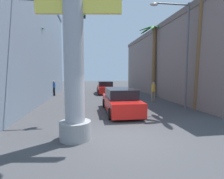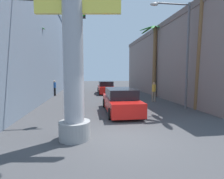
{
  "view_description": "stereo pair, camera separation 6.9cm",
  "coord_description": "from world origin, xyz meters",
  "px_view_note": "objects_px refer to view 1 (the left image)",
  "views": [
    {
      "loc": [
        -1.53,
        -6.44,
        2.54
      ],
      "look_at": [
        0.0,
        3.74,
        1.59
      ],
      "focal_mm": 28.0,
      "sensor_mm": 36.0,
      "label": 1
    },
    {
      "loc": [
        -1.46,
        -6.45,
        2.54
      ],
      "look_at": [
        0.0,
        3.74,
        1.59
      ],
      "focal_mm": 28.0,
      "sensor_mm": 36.0,
      "label": 2
    }
  ],
  "objects_px": {
    "palm_tree_mid_left": "(31,51)",
    "palm_tree_near_right": "(201,22)",
    "pedestrian_far_left": "(54,87)",
    "car_lead": "(120,101)",
    "car_far": "(105,88)",
    "traffic_light_mast": "(34,37)",
    "street_lamp": "(181,45)",
    "pedestrian_mid_right": "(153,90)",
    "palm_tree_mid_right": "(154,54)",
    "neon_sign_pole": "(73,11)"
  },
  "relations": [
    {
      "from": "car_far",
      "to": "palm_tree_mid_right",
      "type": "height_order",
      "value": "palm_tree_mid_right"
    },
    {
      "from": "street_lamp",
      "to": "pedestrian_far_left",
      "type": "relative_size",
      "value": 4.23
    },
    {
      "from": "neon_sign_pole",
      "to": "car_far",
      "type": "xyz_separation_m",
      "value": [
        2.83,
        15.21,
        -4.06
      ]
    },
    {
      "from": "street_lamp",
      "to": "car_far",
      "type": "xyz_separation_m",
      "value": [
        -4.26,
        10.31,
        -3.77
      ]
    },
    {
      "from": "palm_tree_near_right",
      "to": "street_lamp",
      "type": "bearing_deg",
      "value": 152.64
    },
    {
      "from": "palm_tree_mid_left",
      "to": "pedestrian_mid_right",
      "type": "xyz_separation_m",
      "value": [
        10.67,
        -1.25,
        -3.45
      ]
    },
    {
      "from": "street_lamp",
      "to": "neon_sign_pole",
      "type": "bearing_deg",
      "value": -145.35
    },
    {
      "from": "palm_tree_near_right",
      "to": "pedestrian_far_left",
      "type": "bearing_deg",
      "value": 140.19
    },
    {
      "from": "traffic_light_mast",
      "to": "palm_tree_mid_left",
      "type": "distance_m",
      "value": 6.5
    },
    {
      "from": "neon_sign_pole",
      "to": "pedestrian_mid_right",
      "type": "bearing_deg",
      "value": 51.86
    },
    {
      "from": "traffic_light_mast",
      "to": "car_far",
      "type": "bearing_deg",
      "value": 66.91
    },
    {
      "from": "pedestrian_far_left",
      "to": "neon_sign_pole",
      "type": "bearing_deg",
      "value": -77.03
    },
    {
      "from": "palm_tree_mid_left",
      "to": "palm_tree_near_right",
      "type": "height_order",
      "value": "palm_tree_near_right"
    },
    {
      "from": "car_lead",
      "to": "pedestrian_far_left",
      "type": "xyz_separation_m",
      "value": [
        -5.83,
        9.38,
        0.29
      ]
    },
    {
      "from": "pedestrian_mid_right",
      "to": "traffic_light_mast",
      "type": "bearing_deg",
      "value": -150.33
    },
    {
      "from": "palm_tree_mid_right",
      "to": "street_lamp",
      "type": "bearing_deg",
      "value": -95.81
    },
    {
      "from": "car_far",
      "to": "pedestrian_far_left",
      "type": "xyz_separation_m",
      "value": [
        -6.01,
        -1.42,
        0.29
      ]
    },
    {
      "from": "street_lamp",
      "to": "pedestrian_far_left",
      "type": "height_order",
      "value": "street_lamp"
    },
    {
      "from": "palm_tree_mid_right",
      "to": "pedestrian_mid_right",
      "type": "xyz_separation_m",
      "value": [
        -1.36,
        -3.53,
        -3.6
      ]
    },
    {
      "from": "car_far",
      "to": "palm_tree_mid_left",
      "type": "bearing_deg",
      "value": -140.72
    },
    {
      "from": "car_lead",
      "to": "palm_tree_near_right",
      "type": "height_order",
      "value": "palm_tree_near_right"
    },
    {
      "from": "car_far",
      "to": "palm_tree_mid_left",
      "type": "relative_size",
      "value": 0.66
    },
    {
      "from": "pedestrian_far_left",
      "to": "palm_tree_near_right",
      "type": "bearing_deg",
      "value": -39.81
    },
    {
      "from": "neon_sign_pole",
      "to": "car_far",
      "type": "relative_size",
      "value": 2.22
    },
    {
      "from": "car_lead",
      "to": "pedestrian_far_left",
      "type": "bearing_deg",
      "value": 121.84
    },
    {
      "from": "neon_sign_pole",
      "to": "car_lead",
      "type": "xyz_separation_m",
      "value": [
        2.65,
        4.41,
        -4.05
      ]
    },
    {
      "from": "neon_sign_pole",
      "to": "palm_tree_mid_left",
      "type": "relative_size",
      "value": 1.47
    },
    {
      "from": "palm_tree_mid_right",
      "to": "pedestrian_far_left",
      "type": "xyz_separation_m",
      "value": [
        -10.96,
        2.09,
        -3.61
      ]
    },
    {
      "from": "palm_tree_near_right",
      "to": "pedestrian_mid_right",
      "type": "height_order",
      "value": "palm_tree_near_right"
    },
    {
      "from": "neon_sign_pole",
      "to": "pedestrian_mid_right",
      "type": "xyz_separation_m",
      "value": [
        6.42,
        8.17,
        -3.75
      ]
    },
    {
      "from": "car_far",
      "to": "palm_tree_mid_right",
      "type": "xyz_separation_m",
      "value": [
        4.95,
        -3.51,
        3.9
      ]
    },
    {
      "from": "neon_sign_pole",
      "to": "traffic_light_mast",
      "type": "xyz_separation_m",
      "value": [
        -2.28,
        3.22,
        -0.32
      ]
    },
    {
      "from": "street_lamp",
      "to": "car_far",
      "type": "height_order",
      "value": "street_lamp"
    },
    {
      "from": "street_lamp",
      "to": "pedestrian_mid_right",
      "type": "distance_m",
      "value": 4.81
    },
    {
      "from": "palm_tree_mid_left",
      "to": "palm_tree_mid_right",
      "type": "xyz_separation_m",
      "value": [
        12.03,
        2.28,
        0.15
      ]
    },
    {
      "from": "traffic_light_mast",
      "to": "palm_tree_near_right",
      "type": "distance_m",
      "value": 10.59
    },
    {
      "from": "palm_tree_mid_left",
      "to": "pedestrian_far_left",
      "type": "height_order",
      "value": "palm_tree_mid_left"
    },
    {
      "from": "car_far",
      "to": "pedestrian_far_left",
      "type": "relative_size",
      "value": 2.62
    },
    {
      "from": "car_lead",
      "to": "neon_sign_pole",
      "type": "bearing_deg",
      "value": -121.04
    },
    {
      "from": "pedestrian_far_left",
      "to": "traffic_light_mast",
      "type": "bearing_deg",
      "value": -85.14
    },
    {
      "from": "neon_sign_pole",
      "to": "street_lamp",
      "type": "bearing_deg",
      "value": 34.65
    },
    {
      "from": "palm_tree_mid_left",
      "to": "palm_tree_near_right",
      "type": "distance_m",
      "value": 13.47
    },
    {
      "from": "palm_tree_mid_left",
      "to": "pedestrian_far_left",
      "type": "xyz_separation_m",
      "value": [
        1.07,
        4.37,
        -3.46
      ]
    },
    {
      "from": "street_lamp",
      "to": "car_far",
      "type": "bearing_deg",
      "value": 112.44
    },
    {
      "from": "car_lead",
      "to": "pedestrian_mid_right",
      "type": "bearing_deg",
      "value": 45.0
    },
    {
      "from": "palm_tree_mid_right",
      "to": "car_far",
      "type": "bearing_deg",
      "value": 144.69
    },
    {
      "from": "neon_sign_pole",
      "to": "palm_tree_mid_left",
      "type": "bearing_deg",
      "value": 114.26
    },
    {
      "from": "traffic_light_mast",
      "to": "neon_sign_pole",
      "type": "bearing_deg",
      "value": -54.72
    },
    {
      "from": "car_lead",
      "to": "palm_tree_mid_right",
      "type": "xyz_separation_m",
      "value": [
        5.13,
        7.3,
        3.9
      ]
    },
    {
      "from": "palm_tree_near_right",
      "to": "pedestrian_mid_right",
      "type": "relative_size",
      "value": 5.22
    }
  ]
}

